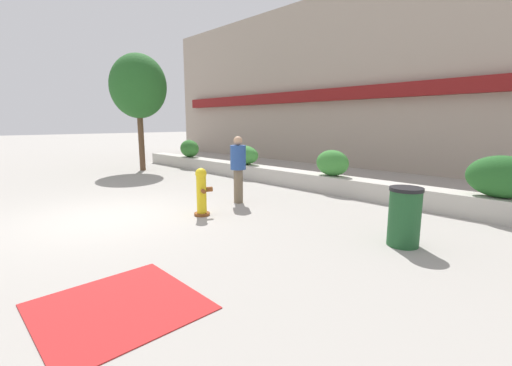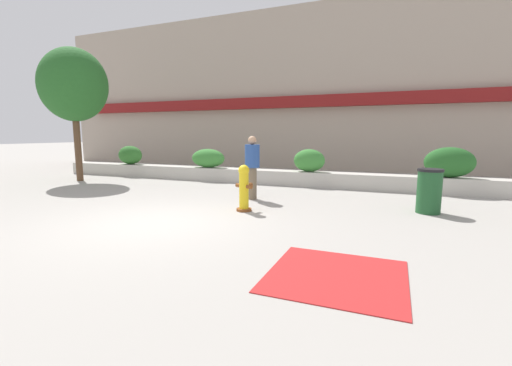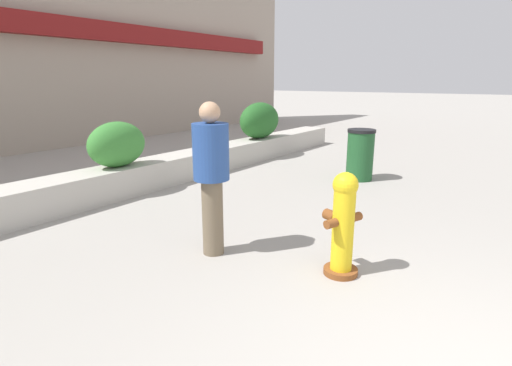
{
  "view_description": "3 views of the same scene",
  "coord_description": "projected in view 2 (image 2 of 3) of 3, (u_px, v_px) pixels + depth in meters",
  "views": [
    {
      "loc": [
        7.53,
        -2.64,
        2.08
      ],
      "look_at": [
        1.42,
        3.17,
        0.58
      ],
      "focal_mm": 24.0,
      "sensor_mm": 36.0,
      "label": 1
    },
    {
      "loc": [
        4.44,
        -5.49,
        1.78
      ],
      "look_at": [
        1.29,
        2.29,
        0.58
      ],
      "focal_mm": 24.0,
      "sensor_mm": 36.0,
      "label": 2
    },
    {
      "loc": [
        -2.33,
        0.16,
        1.96
      ],
      "look_at": [
        1.79,
        3.12,
        0.63
      ],
      "focal_mm": 28.0,
      "sensor_mm": 36.0,
      "label": 3
    }
  ],
  "objects": [
    {
      "name": "fire_hydrant",
      "position": [
        244.0,
        188.0,
        7.92
      ],
      "size": [
        0.47,
        0.48,
        1.08
      ],
      "color": "brown",
      "rests_on": "ground"
    },
    {
      "name": "building_facade",
      "position": [
        304.0,
        90.0,
        17.37
      ],
      "size": [
        30.0,
        1.36,
        8.0
      ],
      "color": "gray",
      "rests_on": "ground"
    },
    {
      "name": "planter_wall_low",
      "position": [
        261.0,
        177.0,
        12.41
      ],
      "size": [
        18.0,
        0.7,
        0.5
      ],
      "primitive_type": "cube",
      "color": "#B7B2A8",
      "rests_on": "ground"
    },
    {
      "name": "hedge_bush_1",
      "position": [
        208.0,
        158.0,
        13.15
      ],
      "size": [
        1.37,
        0.7,
        0.71
      ],
      "primitive_type": "ellipsoid",
      "color": "#387F33",
      "rests_on": "planter_wall_low"
    },
    {
      "name": "tactile_warning_pad",
      "position": [
        336.0,
        276.0,
        4.32
      ],
      "size": [
        1.69,
        1.69,
        0.01
      ],
      "primitive_type": "cube",
      "color": "#B22323",
      "rests_on": "ground"
    },
    {
      "name": "ground_plane",
      "position": [
        155.0,
        222.0,
        6.95
      ],
      "size": [
        120.0,
        120.0,
        0.0
      ],
      "primitive_type": "plane",
      "color": "#9E9991"
    },
    {
      "name": "hedge_bush_3",
      "position": [
        449.0,
        162.0,
        10.1
      ],
      "size": [
        1.38,
        0.7,
        0.9
      ],
      "primitive_type": "ellipsoid",
      "color": "#235B23",
      "rests_on": "planter_wall_low"
    },
    {
      "name": "trash_bin",
      "position": [
        429.0,
        191.0,
        7.72
      ],
      "size": [
        0.55,
        0.55,
        1.01
      ],
      "color": "#1E5128",
      "rests_on": "ground"
    },
    {
      "name": "pedestrian",
      "position": [
        252.0,
        163.0,
        9.29
      ],
      "size": [
        0.55,
        0.55,
        1.73
      ],
      "color": "brown",
      "rests_on": "ground"
    },
    {
      "name": "hedge_bush_0",
      "position": [
        130.0,
        155.0,
        14.56
      ],
      "size": [
        1.11,
        0.7,
        0.78
      ],
      "primitive_type": "ellipsoid",
      "color": "#2D6B28",
      "rests_on": "planter_wall_low"
    },
    {
      "name": "hedge_bush_2",
      "position": [
        309.0,
        160.0,
        11.67
      ],
      "size": [
        1.07,
        0.6,
        0.77
      ],
      "primitive_type": "ellipsoid",
      "color": "#387F33",
      "rests_on": "planter_wall_low"
    },
    {
      "name": "street_tree",
      "position": [
        73.0,
        85.0,
        12.63
      ],
      "size": [
        2.55,
        2.29,
        4.92
      ],
      "color": "brown",
      "rests_on": "ground"
    }
  ]
}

